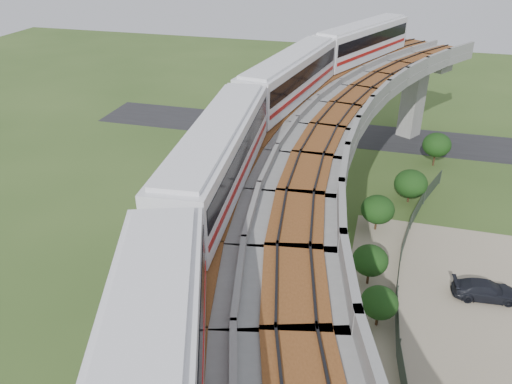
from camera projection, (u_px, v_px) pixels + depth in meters
ground at (275, 282)px, 36.17m from camera, size 160.00×160.00×0.00m
dirt_lot at (485, 339)px, 31.23m from camera, size 18.00×26.00×0.04m
asphalt_road at (331, 133)px, 61.56m from camera, size 60.00×8.00×0.03m
viaduct at (338, 177)px, 30.94m from camera, size 19.58×73.98×11.40m
metro_train at (289, 115)px, 31.32m from camera, size 11.21×61.32×3.64m
fence at (416, 298)px, 33.56m from camera, size 3.87×38.73×1.50m
tree_0 at (437, 145)px, 52.24m from camera, size 2.93×2.93×3.64m
tree_1 at (411, 184)px, 45.56m from camera, size 3.00×3.00×3.19m
tree_2 at (378, 209)px, 41.38m from camera, size 2.78×2.78×3.16m
tree_3 at (370, 260)px, 35.04m from camera, size 2.53×2.53×3.14m
tree_4 at (379, 303)px, 31.43m from camera, size 2.38×2.38×2.91m
car_dark at (486, 290)px, 34.34m from camera, size 4.59×2.28×1.28m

